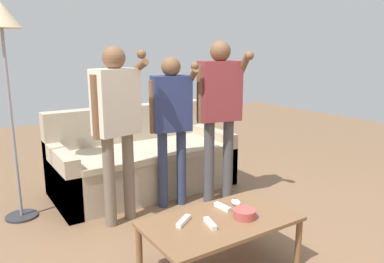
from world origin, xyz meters
The scene contains 12 objects.
ground_plane centered at (0.00, 0.00, 0.00)m, with size 12.00×12.00×0.00m, color brown.
couch centered at (0.19, 1.61, 0.30)m, with size 1.89×0.91×0.88m.
coffee_table centered at (-0.05, -0.12, 0.34)m, with size 1.04×0.58×0.38m.
snack_bowl centered at (0.10, -0.19, 0.41)m, with size 0.15×0.15×0.06m, color #B24C47.
game_remote_nunchuk centered at (0.18, 0.00, 0.40)m, with size 0.06×0.09×0.05m.
floor_lamp centered at (-1.06, 1.53, 1.63)m, with size 0.32×0.32×1.89m.
player_left centered at (-0.33, 0.96, 0.96)m, with size 0.48×0.29×1.53m.
player_center centered at (0.23, 1.02, 0.90)m, with size 0.42×0.36×1.44m.
player_right centered at (0.69, 0.87, 1.00)m, with size 0.46×0.43×1.58m.
game_remote_wand_near centered at (-0.16, -0.16, 0.40)m, with size 0.07×0.16×0.03m.
game_remote_wand_far centered at (0.07, 0.01, 0.40)m, with size 0.05×0.15×0.03m.
game_remote_wand_spare centered at (-0.29, -0.03, 0.40)m, with size 0.16×0.12×0.03m.
Camera 1 is at (-1.48, -1.96, 1.50)m, focal length 34.79 mm.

